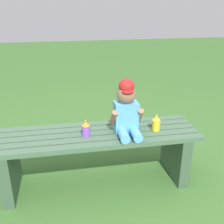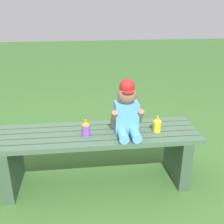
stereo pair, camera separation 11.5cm
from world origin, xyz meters
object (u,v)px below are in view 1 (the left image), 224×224
(park_bench, at_px, (96,150))
(sippy_cup_left, at_px, (86,129))
(sippy_cup_right, at_px, (156,123))
(child_figure, at_px, (127,110))

(park_bench, distance_m, sippy_cup_left, 0.22)
(park_bench, bearing_deg, sippy_cup_right, -4.39)
(sippy_cup_right, bearing_deg, park_bench, 175.61)
(park_bench, relative_size, sippy_cup_right, 12.32)
(sippy_cup_left, relative_size, sippy_cup_right, 1.00)
(sippy_cup_right, bearing_deg, sippy_cup_left, 180.00)
(park_bench, xyz_separation_m, sippy_cup_right, (0.45, -0.03, 0.20))
(child_figure, xyz_separation_m, sippy_cup_left, (-0.30, -0.01, -0.12))
(sippy_cup_left, xyz_separation_m, sippy_cup_right, (0.53, 0.00, 0.00))
(child_figure, relative_size, sippy_cup_left, 3.26)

